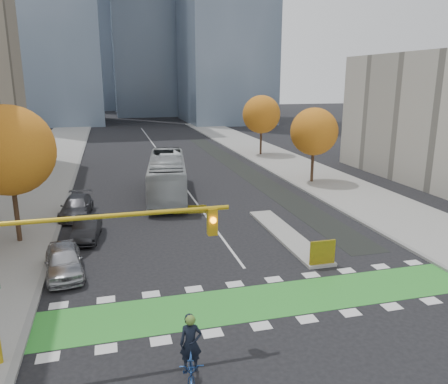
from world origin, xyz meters
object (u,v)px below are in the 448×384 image
parked_car_b (87,228)px  parked_car_c (76,207)px  hazard_board (322,252)px  traffic_signal_west (69,250)px  tree_east_near (314,132)px  cyclist (191,362)px  bus (167,176)px  tree_east_far (261,114)px  tree_west (9,151)px  parked_car_a (64,260)px

parked_car_b → parked_car_c: bearing=105.7°
hazard_board → traffic_signal_west: traffic_signal_west is taller
tree_east_near → cyclist: 30.20m
parked_car_c → traffic_signal_west: bearing=-81.0°
parked_car_b → tree_east_near: bearing=32.6°
tree_east_near → traffic_signal_west: bearing=-131.5°
tree_east_near → bus: bearing=-174.5°
tree_east_far → bus: size_ratio=0.62×
traffic_signal_west → bus: (6.03, 21.18, -2.31)m
hazard_board → tree_east_near: tree_east_near is taller
hazard_board → tree_west: 18.44m
tree_west → parked_car_c: tree_west is taller
tree_east_near → cyclist: size_ratio=2.84×
tree_east_near → tree_east_far: 16.01m
tree_east_far → tree_east_near: bearing=-91.8°
traffic_signal_west → tree_east_near: bearing=48.5°
hazard_board → traffic_signal_west: bearing=-158.5°
tree_west → parked_car_b: size_ratio=2.00×
traffic_signal_west → parked_car_a: size_ratio=1.94×
hazard_board → tree_east_far: (8.50, 33.80, 4.44)m
tree_west → tree_east_near: 26.01m
cyclist → tree_east_far: bearing=76.8°
tree_west → parked_car_b: bearing=-4.9°
traffic_signal_west → cyclist: traffic_signal_west is taller
parked_car_c → parked_car_b: bearing=-74.3°
parked_car_b → parked_car_c: 5.08m
traffic_signal_west → tree_west: bearing=108.0°
tree_east_near → tree_east_far: tree_east_far is taller
bus → cyclist: bearing=-88.0°
traffic_signal_west → parked_car_a: 7.97m
tree_west → traffic_signal_west: bearing=-72.0°
bus → hazard_board: bearing=-62.4°
tree_east_far → parked_car_a: size_ratio=1.74×
hazard_board → traffic_signal_west: 13.23m
parked_car_b → cyclist: bearing=-70.3°
hazard_board → traffic_signal_west: size_ratio=0.16×
bus → parked_car_b: bus is taller
hazard_board → parked_car_a: parked_car_a is taller
parked_car_a → parked_car_b: size_ratio=1.07×
bus → parked_car_c: (-7.10, -4.01, -1.02)m
tree_east_near → parked_car_a: bearing=-143.9°
cyclist → bus: 23.90m
tree_east_far → parked_car_b: 33.74m
tree_east_near → traffic_signal_west: size_ratio=0.83×
traffic_signal_west → cyclist: size_ratio=3.42×
tree_west → parked_car_b: tree_west is taller
cyclist → parked_car_b: size_ratio=0.61×
cyclist → parked_car_b: (-3.77, 14.75, -0.15)m
tree_east_far → parked_car_c: 30.63m
parked_car_c → tree_east_far: bearing=50.2°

